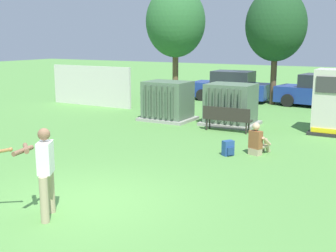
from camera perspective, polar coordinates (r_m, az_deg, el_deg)
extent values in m
plane|color=#5B9947|center=(9.30, -10.45, -9.86)|extent=(96.00, 96.00, 0.00)
cube|color=beige|center=(22.31, -10.12, 5.23)|extent=(4.80, 0.12, 2.00)
cube|color=#9E9B93|center=(18.11, -0.03, 0.99)|extent=(2.10, 1.70, 0.12)
cube|color=#567056|center=(17.98, -0.03, 3.53)|extent=(1.80, 1.40, 1.50)
cube|color=#495F49|center=(17.66, -3.05, 3.37)|extent=(0.06, 0.12, 1.27)
cube|color=#495F49|center=(17.52, -2.34, 3.31)|extent=(0.06, 0.12, 1.27)
cube|color=#495F49|center=(17.39, -1.63, 3.25)|extent=(0.06, 0.12, 1.27)
cube|color=#495F49|center=(17.26, -0.90, 3.20)|extent=(0.06, 0.12, 1.27)
cube|color=#495F49|center=(17.14, -0.17, 3.14)|extent=(0.06, 0.12, 1.27)
cube|color=#495F49|center=(17.01, 0.58, 3.07)|extent=(0.06, 0.12, 1.27)
cube|color=#9E9B93|center=(17.30, 8.19, 0.38)|extent=(2.10, 1.70, 0.12)
cube|color=#567056|center=(17.17, 8.26, 3.03)|extent=(1.80, 1.40, 1.50)
cube|color=#495F49|center=(16.72, 5.28, 2.88)|extent=(0.06, 0.12, 1.27)
cube|color=#495F49|center=(16.61, 6.08, 2.81)|extent=(0.06, 0.12, 1.27)
cube|color=#495F49|center=(16.52, 6.89, 2.74)|extent=(0.06, 0.12, 1.27)
cube|color=#495F49|center=(16.42, 7.71, 2.67)|extent=(0.06, 0.12, 1.27)
cube|color=#495F49|center=(16.33, 8.54, 2.59)|extent=(0.06, 0.12, 1.27)
cube|color=#495F49|center=(16.24, 9.38, 2.52)|extent=(0.06, 0.12, 1.27)
cube|color=#262626|center=(16.59, 20.96, -0.79)|extent=(1.60, 1.40, 0.10)
cube|color=beige|center=(16.40, 21.24, 3.14)|extent=(1.40, 1.20, 2.20)
cube|color=#383838|center=(15.72, 21.07, 5.06)|extent=(1.19, 0.04, 0.55)
cube|color=yellow|center=(15.96, 20.65, -0.67)|extent=(1.33, 0.04, 0.16)
cube|color=#2D2823|center=(15.95, 7.86, 0.87)|extent=(1.81, 0.42, 0.05)
cube|color=#2D2823|center=(15.74, 7.65, 1.65)|extent=(1.80, 0.06, 0.44)
cylinder|color=#2D2823|center=(16.40, 5.52, 0.38)|extent=(0.06, 0.06, 0.42)
cylinder|color=#2D2823|center=(15.88, 10.59, -0.14)|extent=(0.06, 0.06, 0.42)
cylinder|color=#2D2823|center=(16.15, 5.12, 0.21)|extent=(0.06, 0.06, 0.42)
cylinder|color=#2D2823|center=(15.62, 10.27, -0.32)|extent=(0.06, 0.06, 0.42)
cylinder|color=tan|center=(8.37, -16.00, -9.35)|extent=(0.16, 0.16, 0.88)
cylinder|color=tan|center=(8.81, -15.23, -8.26)|extent=(0.16, 0.16, 0.88)
cube|color=white|center=(8.37, -15.87, -4.03)|extent=(0.41, 0.47, 0.60)
sphere|color=brown|center=(8.26, -16.04, -1.05)|extent=(0.23, 0.23, 0.23)
cylinder|color=brown|center=(8.35, -18.58, -3.10)|extent=(0.20, 0.55, 0.09)
cylinder|color=brown|center=(8.51, -18.23, -2.79)|extent=(0.47, 0.41, 0.09)
sphere|color=#A5723F|center=(8.51, -20.05, -2.93)|extent=(0.08, 0.08, 0.08)
cube|color=tan|center=(12.95, 11.41, -3.31)|extent=(0.40, 0.33, 0.20)
cube|color=brown|center=(12.87, 11.47, -1.76)|extent=(0.41, 0.32, 0.52)
sphere|color=#DBAD89|center=(12.79, 11.54, -0.05)|extent=(0.22, 0.22, 0.22)
cylinder|color=tan|center=(13.16, 11.65, -2.55)|extent=(0.26, 0.47, 0.13)
cylinder|color=tan|center=(13.34, 12.21, -2.36)|extent=(0.20, 0.32, 0.46)
cylinder|color=tan|center=(13.05, 12.36, -2.70)|extent=(0.26, 0.47, 0.13)
cylinder|color=tan|center=(13.23, 12.92, -2.51)|extent=(0.20, 0.32, 0.46)
cylinder|color=#DBAD89|center=(13.18, 11.21, -1.63)|extent=(0.20, 0.42, 0.32)
cylinder|color=#DBAD89|center=(12.93, 12.86, -1.96)|extent=(0.20, 0.42, 0.32)
cube|color=#264C8C|center=(12.73, 7.91, -2.90)|extent=(0.34, 0.38, 0.44)
cube|color=navy|center=(12.64, 8.25, -3.31)|extent=(0.17, 0.22, 0.22)
cylinder|color=brown|center=(24.10, 0.98, 6.60)|extent=(0.32, 0.32, 2.62)
ellipsoid|color=#2D6633|center=(24.03, 1.00, 13.59)|extent=(3.22, 3.22, 3.83)
cylinder|color=brown|center=(22.98, 13.71, 5.86)|extent=(0.30, 0.30, 2.48)
ellipsoid|color=#1E4723|center=(22.89, 14.04, 12.79)|extent=(3.05, 3.05, 3.62)
cube|color=navy|center=(24.06, 8.19, 4.73)|extent=(4.24, 1.81, 0.80)
cube|color=#262B33|center=(23.93, 8.58, 6.42)|extent=(2.14, 1.61, 0.64)
cylinder|color=black|center=(23.78, 4.51, 4.10)|extent=(0.65, 0.24, 0.64)
cylinder|color=black|center=(25.34, 6.05, 4.53)|extent=(0.65, 0.24, 0.64)
cylinder|color=black|center=(22.88, 10.52, 3.66)|extent=(0.65, 0.24, 0.64)
cylinder|color=black|center=(24.49, 11.72, 4.11)|extent=(0.65, 0.24, 0.64)
cube|color=navy|center=(22.77, 19.39, 3.82)|extent=(4.39, 2.25, 0.80)
cube|color=#262B33|center=(22.65, 19.87, 5.59)|extent=(2.29, 1.83, 0.64)
cylinder|color=black|center=(22.44, 15.51, 3.28)|extent=(0.66, 0.30, 0.64)
cylinder|color=black|center=(24.02, 17.03, 3.71)|extent=(0.66, 0.30, 0.64)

